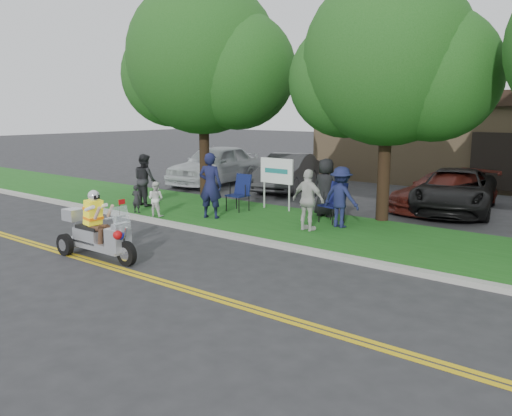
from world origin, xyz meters
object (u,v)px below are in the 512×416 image
Objects in this scene: spectator_adult_left at (210,185)px; parked_car_left at (287,172)px; lawn_chair_a at (240,190)px; spectator_adult_mid at (145,180)px; parked_car_mid at (455,191)px; lawn_chair_b at (335,200)px; spectator_adult_right at (308,200)px; parked_car_far_left at (215,165)px; trike_scooter at (97,235)px; parked_car_right at (444,191)px.

spectator_adult_left is 6.79m from parked_car_left.
parked_car_left is at bearing 109.90° from lawn_chair_a.
spectator_adult_mid is at bearing -23.60° from spectator_adult_left.
parked_car_left is (1.28, 6.34, -0.23)m from spectator_adult_mid.
spectator_adult_left is 1.12× the size of spectator_adult_mid.
spectator_adult_mid is 0.35× the size of parked_car_mid.
spectator_adult_mid is (-6.36, -1.62, 0.22)m from lawn_chair_b.
parked_car_left is at bearing -48.79° from spectator_adult_right.
parked_car_far_left reaches higher than parked_car_mid.
lawn_chair_b is 1.39m from spectator_adult_right.
spectator_adult_left is 0.38× the size of parked_car_far_left.
lawn_chair_a is at bearing -106.54° from spectator_adult_left.
spectator_adult_mid is 6.37m from spectator_adult_right.
trike_scooter is at bearing -124.92° from parked_car_mid.
lawn_chair_b is 9.53m from parked_car_far_left.
trike_scooter is 2.03× the size of lawn_chair_a.
parked_car_right is at bearing -6.34° from parked_car_far_left.
spectator_adult_right is at bearing -166.22° from spectator_adult_mid.
spectator_adult_mid is at bearing 129.47° from trike_scooter.
parked_car_left is (-5.08, 4.71, -0.01)m from lawn_chair_b.
lawn_chair_b is at bearing -127.12° from parked_car_mid.
spectator_adult_mid is 6.17m from parked_car_far_left.
spectator_adult_mid is 6.47m from parked_car_left.
parked_car_right is at bearing 164.24° from parked_car_mid.
spectator_adult_left is at bearing 8.79° from spectator_adult_right.
trike_scooter is 5.48m from spectator_adult_right.
spectator_adult_mid reaches higher than parked_car_left.
lawn_chair_a is 3.45m from spectator_adult_right.
parked_car_left is 6.65m from parked_car_right.
parked_car_right reaches higher than lawn_chair_a.
parked_car_far_left is at bearing 167.80° from parked_car_mid.
lawn_chair_b is 6.93m from parked_car_left.
parked_car_far_left is at bearing 119.78° from trike_scooter.
spectator_adult_left is 3.20m from spectator_adult_mid.
lawn_chair_a is 0.26× the size of parked_car_left.
parked_car_far_left is at bearing 140.13° from lawn_chair_a.
trike_scooter is at bearing 79.84° from spectator_adult_left.
parked_car_left is at bearing -169.76° from parked_car_right.
spectator_adult_right is 0.32× the size of parked_car_far_left.
lawn_chair_a is 3.29m from lawn_chair_b.
spectator_adult_mid is at bearing -119.35° from parked_car_left.
parked_car_right is (6.64, -0.42, -0.11)m from parked_car_left.
lawn_chair_a is 1.51m from spectator_adult_left.
spectator_adult_mid is 9.88m from parked_car_right.
parked_car_left reaches higher than parked_car_mid.
lawn_chair_b is 4.68m from parked_car_mid.
trike_scooter is at bearing -94.03° from parked_car_left.
parked_car_right is (7.91, 5.91, -0.33)m from spectator_adult_mid.
parked_car_right is at bearing -131.63° from spectator_adult_mid.
spectator_adult_right is (3.18, 0.41, -0.15)m from spectator_adult_left.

